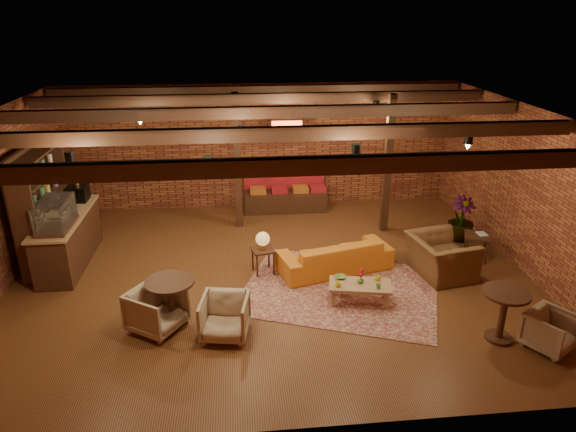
{
  "coord_description": "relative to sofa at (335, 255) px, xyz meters",
  "views": [
    {
      "loc": [
        -0.6,
        -8.93,
        4.92
      ],
      "look_at": [
        0.33,
        0.2,
        1.18
      ],
      "focal_mm": 32.0,
      "sensor_mm": 36.0,
      "label": 1
    }
  ],
  "objects": [
    {
      "name": "wall_right",
      "position": [
        3.73,
        -0.12,
        1.27
      ],
      "size": [
        0.02,
        8.0,
        3.2
      ],
      "primitive_type": "cube",
      "color": "maroon",
      "rests_on": "ground"
    },
    {
      "name": "wall_back",
      "position": [
        -1.27,
        3.88,
        1.27
      ],
      "size": [
        10.0,
        0.02,
        3.2
      ],
      "primitive_type": "cube",
      "color": "maroon",
      "rests_on": "ground"
    },
    {
      "name": "armchair_far",
      "position": [
        2.83,
        -2.86,
        0.01
      ],
      "size": [
        0.88,
        0.87,
        0.67
      ],
      "primitive_type": "imported",
      "rotation": [
        0.0,
        0.0,
        0.57
      ],
      "color": "beige",
      "rests_on": "floor"
    },
    {
      "name": "plant_tall",
      "position": [
        3.1,
        1.15,
        1.22
      ],
      "size": [
        2.05,
        2.05,
        3.09
      ],
      "primitive_type": "imported",
      "rotation": [
        0.0,
        0.0,
        0.21
      ],
      "color": "#4C7F4C",
      "rests_on": "floor"
    },
    {
      "name": "service_sign",
      "position": [
        -0.67,
        2.98,
        2.02
      ],
      "size": [
        0.86,
        0.06,
        0.3
      ],
      "primitive_type": "cube",
      "color": "#FF4619",
      "rests_on": "ceiling"
    },
    {
      "name": "floor",
      "position": [
        -1.27,
        -0.12,
        -0.33
      ],
      "size": [
        10.0,
        10.0,
        0.0
      ],
      "primitive_type": "plane",
      "color": "#3E1F0F",
      "rests_on": "ground"
    },
    {
      "name": "post_right",
      "position": [
        1.53,
        1.88,
        1.27
      ],
      "size": [
        0.16,
        0.16,
        3.2
      ],
      "primitive_type": "cube",
      "color": "#321710",
      "rests_on": "ground"
    },
    {
      "name": "side_table_book",
      "position": [
        3.03,
        0.18,
        0.19
      ],
      "size": [
        0.66,
        0.66,
        0.58
      ],
      "rotation": [
        0.0,
        0.0,
        -0.39
      ],
      "color": "#321710",
      "rests_on": "floor"
    },
    {
      "name": "armchair_right",
      "position": [
        2.03,
        -0.4,
        0.2
      ],
      "size": [
        0.99,
        1.34,
        1.06
      ],
      "primitive_type": "imported",
      "rotation": [
        0.0,
        0.0,
        1.75
      ],
      "color": "brown",
      "rests_on": "floor"
    },
    {
      "name": "ceiling_pipe",
      "position": [
        -1.27,
        1.48,
        2.52
      ],
      "size": [
        9.6,
        0.12,
        0.12
      ],
      "primitive_type": "cylinder",
      "rotation": [
        0.0,
        1.57,
        0.0
      ],
      "color": "black",
      "rests_on": "ceiling"
    },
    {
      "name": "coffee_table",
      "position": [
        0.21,
        -1.25,
        0.01
      ],
      "size": [
        1.18,
        0.75,
        0.63
      ],
      "rotation": [
        0.0,
        0.0,
        -0.2
      ],
      "color": "olive",
      "rests_on": "floor"
    },
    {
      "name": "plant_counter",
      "position": [
        -5.27,
        1.08,
        0.89
      ],
      "size": [
        0.35,
        0.39,
        0.3
      ],
      "primitive_type": "imported",
      "color": "#337F33",
      "rests_on": "service_counter"
    },
    {
      "name": "side_table_lamp",
      "position": [
        -1.43,
        0.04,
        0.34
      ],
      "size": [
        0.5,
        0.5,
        0.88
      ],
      "rotation": [
        0.0,
        0.0,
        0.22
      ],
      "color": "#321710",
      "rests_on": "floor"
    },
    {
      "name": "ceiling_spotlights",
      "position": [
        -1.27,
        -0.12,
        2.53
      ],
      "size": [
        6.4,
        4.4,
        0.28
      ],
      "primitive_type": null,
      "color": "black",
      "rests_on": "ceiling"
    },
    {
      "name": "ceiling_beams",
      "position": [
        -1.27,
        -0.12,
        2.75
      ],
      "size": [
        9.8,
        6.4,
        0.22
      ],
      "primitive_type": null,
      "color": "#321710",
      "rests_on": "ceiling"
    },
    {
      "name": "sofa",
      "position": [
        0.0,
        0.0,
        0.0
      ],
      "size": [
        2.4,
        1.44,
        0.66
      ],
      "primitive_type": "imported",
      "rotation": [
        0.0,
        0.0,
        3.41
      ],
      "color": "orange",
      "rests_on": "floor"
    },
    {
      "name": "shelving_hutch",
      "position": [
        -5.77,
        0.98,
        0.87
      ],
      "size": [
        0.52,
        2.0,
        2.4
      ],
      "primitive_type": null,
      "color": "#321710",
      "rests_on": "ground"
    },
    {
      "name": "armchair_a",
      "position": [
        -3.26,
        -1.73,
        0.07
      ],
      "size": [
        1.03,
        1.05,
        0.8
      ],
      "primitive_type": "imported",
      "rotation": [
        0.0,
        0.0,
        0.99
      ],
      "color": "beige",
      "rests_on": "floor"
    },
    {
      "name": "rug",
      "position": [
        -0.03,
        -0.79,
        -0.32
      ],
      "size": [
        4.25,
        3.77,
        0.01
      ],
      "primitive_type": "cube",
      "rotation": [
        0.0,
        0.0,
        -0.36
      ],
      "color": "maroon",
      "rests_on": "floor"
    },
    {
      "name": "round_table_left",
      "position": [
        -3.03,
        -1.64,
        0.24
      ],
      "size": [
        0.8,
        0.8,
        0.84
      ],
      "color": "#321710",
      "rests_on": "floor"
    },
    {
      "name": "wall_front",
      "position": [
        -1.27,
        -4.12,
        1.27
      ],
      "size": [
        10.0,
        0.02,
        3.2
      ],
      "primitive_type": "cube",
      "color": "maroon",
      "rests_on": "ground"
    },
    {
      "name": "ceiling",
      "position": [
        -1.27,
        -0.12,
        2.87
      ],
      "size": [
        10.0,
        8.0,
        0.02
      ],
      "primitive_type": "cube",
      "color": "black",
      "rests_on": "wall_back"
    },
    {
      "name": "round_table_right",
      "position": [
        2.19,
        -2.56,
        0.25
      ],
      "size": [
        0.73,
        0.73,
        0.86
      ],
      "color": "#321710",
      "rests_on": "floor"
    },
    {
      "name": "armchair_b",
      "position": [
        -2.16,
        -2.02,
        0.05
      ],
      "size": [
        0.84,
        0.8,
        0.76
      ],
      "primitive_type": "imported",
      "rotation": [
        0.0,
        0.0,
        -0.17
      ],
      "color": "beige",
      "rests_on": "floor"
    },
    {
      "name": "service_counter",
      "position": [
        -5.37,
        0.88,
        0.47
      ],
      "size": [
        0.8,
        2.5,
        1.6
      ],
      "primitive_type": null,
      "color": "#321710",
      "rests_on": "ground"
    },
    {
      "name": "post_left",
      "position": [
        -1.87,
        2.48,
        1.27
      ],
      "size": [
        0.16,
        0.16,
        3.2
      ],
      "primitive_type": "cube",
      "color": "#321710",
      "rests_on": "ground"
    },
    {
      "name": "banquette",
      "position": [
        -0.67,
        3.43,
        0.17
      ],
      "size": [
        2.1,
        0.7,
        1.0
      ],
      "primitive_type": null,
      "color": "#A71B25",
      "rests_on": "ground"
    }
  ]
}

